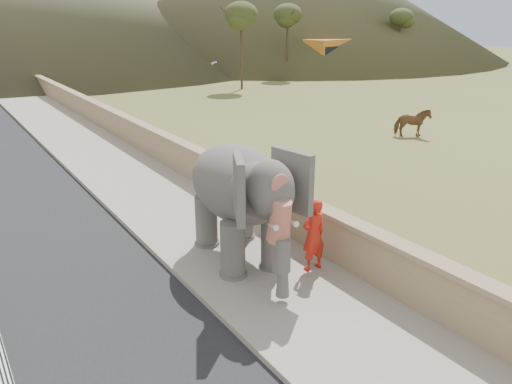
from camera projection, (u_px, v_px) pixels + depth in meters
ground at (370, 359)px, 7.90m from camera, size 160.00×160.00×0.00m
walkway at (140, 185)px, 15.75m from camera, size 3.00×120.00×0.15m
parapet at (187, 163)px, 16.45m from camera, size 0.30×120.00×1.10m
cow at (412, 123)px, 22.16m from camera, size 1.63×1.39×1.27m
distant_car at (223, 68)px, 44.68m from camera, size 4.44×2.36×1.44m
bus_white at (300, 54)px, 49.16m from camera, size 11.28×4.61×3.10m
bus_orange at (350, 55)px, 48.23m from camera, size 11.27×4.35×3.10m
hill_far at (1, 0)px, 63.29m from camera, size 80.00×80.00×14.00m
elephant_and_man at (239, 200)px, 10.57m from camera, size 2.39×3.82×2.60m
trees at (40, 41)px, 30.30m from camera, size 47.20×42.42×8.37m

